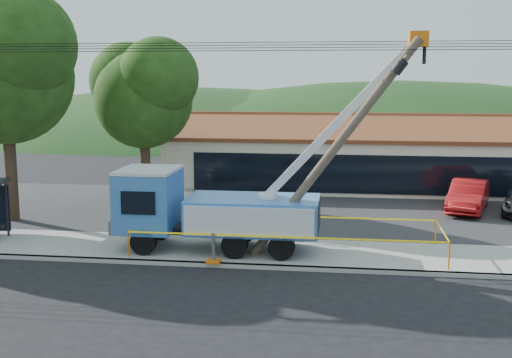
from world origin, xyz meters
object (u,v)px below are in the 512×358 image
object	(u,v)px
leaning_pole	(342,140)
car_red	(467,213)
car_silver	(185,218)
utility_truck	(212,207)

from	to	relation	value
leaning_pole	car_red	world-z (taller)	leaning_pole
leaning_pole	car_silver	xyz separation A→B (m)	(-7.56, 6.50, -4.61)
utility_truck	car_silver	size ratio (longest dim) A/B	2.99
leaning_pole	car_red	bearing A→B (deg)	56.28
utility_truck	leaning_pole	world-z (taller)	utility_truck
utility_truck	leaning_pole	bearing A→B (deg)	-6.32
leaning_pole	car_silver	distance (m)	10.99
utility_truck	leaning_pole	size ratio (longest dim) A/B	1.42
car_silver	car_red	bearing A→B (deg)	-5.72
car_silver	leaning_pole	bearing A→B (deg)	-58.99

